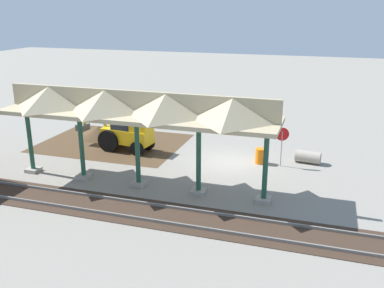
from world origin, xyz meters
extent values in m
plane|color=gray|center=(0.00, 0.00, 0.00)|extent=(120.00, 120.00, 0.00)
cube|color=#4C3823|center=(8.26, -1.34, 0.00)|extent=(9.31, 7.00, 0.01)
cube|color=#9E998E|center=(-2.78, 4.68, 0.10)|extent=(0.70, 0.70, 0.20)
cylinder|color=#1E4C38|center=(-2.78, 4.68, 1.80)|extent=(0.24, 0.24, 3.60)
cube|color=#9E998E|center=(0.41, 4.68, 0.10)|extent=(0.70, 0.70, 0.20)
cylinder|color=#1E4C38|center=(0.41, 4.68, 1.80)|extent=(0.24, 0.24, 3.60)
cube|color=#9E998E|center=(3.60, 4.68, 0.10)|extent=(0.70, 0.70, 0.20)
cylinder|color=#1E4C38|center=(3.60, 4.68, 1.80)|extent=(0.24, 0.24, 3.60)
cube|color=#9E998E|center=(6.79, 4.68, 0.10)|extent=(0.70, 0.70, 0.20)
cylinder|color=#1E4C38|center=(6.79, 4.68, 1.80)|extent=(0.24, 0.24, 3.60)
cube|color=#9E998E|center=(9.98, 4.68, 0.10)|extent=(0.70, 0.70, 0.20)
cylinder|color=#1E4C38|center=(9.98, 4.68, 1.80)|extent=(0.24, 0.24, 3.60)
cube|color=tan|center=(3.60, 4.68, 3.70)|extent=(13.96, 3.20, 0.20)
cube|color=tan|center=(3.60, 4.68, 4.35)|extent=(13.96, 0.20, 1.10)
pyramid|color=tan|center=(-1.19, 4.68, 4.35)|extent=(2.87, 3.20, 1.10)
pyramid|color=tan|center=(2.00, 4.68, 4.35)|extent=(2.87, 3.20, 1.10)
pyramid|color=tan|center=(5.19, 4.68, 4.35)|extent=(2.87, 3.20, 1.10)
pyramid|color=tan|center=(8.38, 4.68, 4.35)|extent=(2.87, 3.20, 1.10)
cube|color=slate|center=(0.00, 6.67, 0.07)|extent=(60.00, 0.08, 0.15)
cube|color=slate|center=(0.00, 8.11, 0.07)|extent=(60.00, 0.08, 0.15)
cube|color=#38281E|center=(0.00, 7.39, 0.01)|extent=(60.00, 2.58, 0.03)
cylinder|color=gray|center=(-2.98, -0.38, 1.05)|extent=(0.06, 0.06, 2.09)
cylinder|color=red|center=(-2.98, -0.38, 1.90)|extent=(0.74, 0.22, 0.76)
cube|color=#EAB214|center=(6.60, -0.28, 0.97)|extent=(3.32, 1.63, 0.90)
cube|color=#1E262D|center=(6.80, -0.30, 2.12)|extent=(1.42, 1.30, 1.40)
cube|color=#EAB214|center=(5.58, -0.17, 1.67)|extent=(1.26, 1.21, 0.50)
cylinder|color=black|center=(7.48, -1.09, 0.70)|extent=(1.42, 0.45, 1.40)
cylinder|color=black|center=(7.63, 0.33, 0.70)|extent=(1.42, 0.45, 1.40)
cylinder|color=black|center=(5.45, -0.81, 0.45)|extent=(0.93, 0.39, 0.90)
cylinder|color=black|center=(5.59, 0.48, 0.45)|extent=(0.93, 0.39, 0.90)
cylinder|color=#EAB214|center=(8.65, -0.50, 2.08)|extent=(1.08, 0.29, 1.41)
cylinder|color=#EAB214|center=(9.56, -0.59, 1.94)|extent=(1.06, 0.27, 1.67)
cube|color=#47474C|center=(10.02, -0.64, 1.15)|extent=(0.68, 0.86, 0.40)
cone|color=#4C3823|center=(9.91, -2.40, 0.00)|extent=(5.85, 5.85, 1.51)
cylinder|color=#9E9384|center=(-4.45, -1.39, 0.35)|extent=(1.50, 0.86, 0.71)
cylinder|color=black|center=(-3.74, -1.47, 0.35)|extent=(0.07, 0.46, 0.46)
cylinder|color=orange|center=(-1.79, -0.46, 0.45)|extent=(0.56, 0.56, 0.90)
camera|label=1|loc=(-5.13, 23.08, 8.72)|focal=40.00mm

